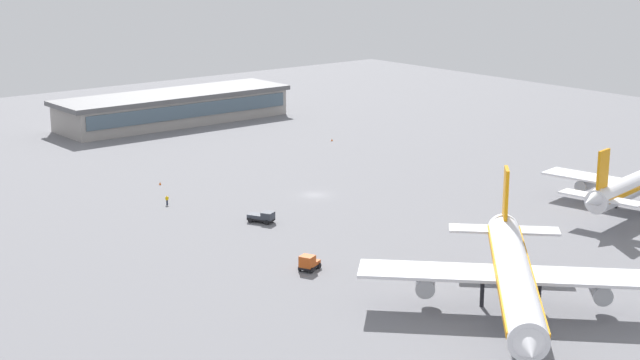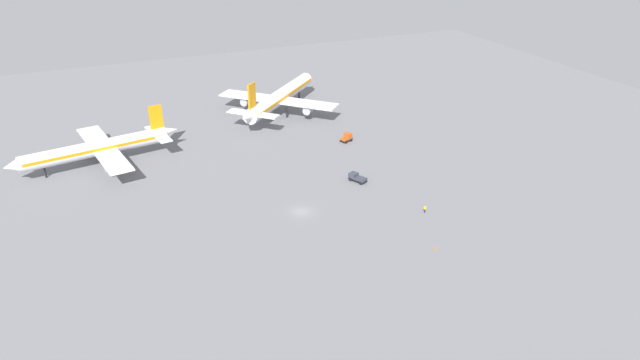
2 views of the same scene
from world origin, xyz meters
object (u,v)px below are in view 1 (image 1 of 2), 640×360
Objects in this scene: baggage_tug at (309,263)px; airplane_at_gate at (513,275)px; safety_cone_near_gate at (160,183)px; safety_cone_mid_apron at (332,140)px; pushback_tractor at (262,217)px; ground_crew_worker at (167,200)px.

airplane_at_gate is at bearing 84.38° from baggage_tug.
safety_cone_near_gate and safety_cone_mid_apron have the same top height.
safety_cone_near_gate is at bearing 11.62° from safety_cone_mid_apron.
pushback_tractor is 7.98× the size of safety_cone_mid_apron.
airplane_at_gate is 53.05m from pushback_tractor.
ground_crew_worker is at bearing 172.83° from pushback_tractor.
pushback_tractor is 25.12m from baggage_tug.
safety_cone_near_gate is (0.87, -85.56, -5.08)m from airplane_at_gate.
pushback_tractor is 2.87× the size of ground_crew_worker.
airplane_at_gate is 31.05m from baggage_tug.
baggage_tug is 89.80m from safety_cone_mid_apron.
baggage_tug is 6.15× the size of safety_cone_mid_apron.
baggage_tug is (8.86, 23.51, 0.19)m from pushback_tractor.
pushback_tractor is at bearing 90.93° from safety_cone_near_gate.
safety_cone_near_gate is at bearing 155.00° from pushback_tractor.
safety_cone_near_gate is (-8.33, -56.21, -0.86)m from baggage_tug.
ground_crew_worker is at bearing -128.72° from airplane_at_gate.
safety_cone_near_gate is (0.53, -32.70, -0.67)m from pushback_tractor.
airplane_at_gate is 64.19× the size of safety_cone_mid_apron.
baggage_tug reaches higher than pushback_tractor.
airplane_at_gate is 85.71m from safety_cone_near_gate.
pushback_tractor is at bearing -133.67° from baggage_tug.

